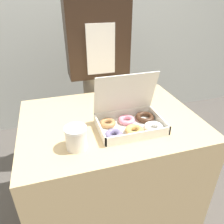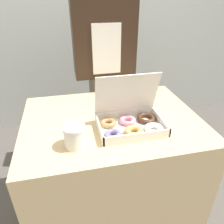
# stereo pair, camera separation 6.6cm
# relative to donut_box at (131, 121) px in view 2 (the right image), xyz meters

# --- Properties ---
(ground_plane) EXTENTS (14.00, 14.00, 0.00)m
(ground_plane) POSITION_rel_donut_box_xyz_m (-0.08, 0.12, -0.82)
(ground_plane) COLOR #4C4742
(wall_back) EXTENTS (10.00, 0.05, 2.60)m
(wall_back) POSITION_rel_donut_box_xyz_m (-0.08, 1.49, 0.48)
(wall_back) COLOR #B2B7B2
(wall_back) RESTS_ON ground_plane
(table) EXTENTS (1.02, 0.77, 0.78)m
(table) POSITION_rel_donut_box_xyz_m (-0.08, 0.12, -0.43)
(table) COLOR tan
(table) RESTS_ON ground_plane
(donut_box) EXTENTS (0.35, 0.25, 0.29)m
(donut_box) POSITION_rel_donut_box_xyz_m (0.00, 0.00, 0.00)
(donut_box) COLOR white
(donut_box) RESTS_ON table
(coffee_cup) EXTENTS (0.10, 0.10, 0.11)m
(coffee_cup) POSITION_rel_donut_box_xyz_m (-0.31, -0.09, 0.01)
(coffee_cup) COLOR silver
(coffee_cup) RESTS_ON table
(person_customer) EXTENTS (0.45, 0.25, 1.62)m
(person_customer) POSITION_rel_donut_box_xyz_m (-0.01, 0.69, 0.05)
(person_customer) COLOR gray
(person_customer) RESTS_ON ground_plane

